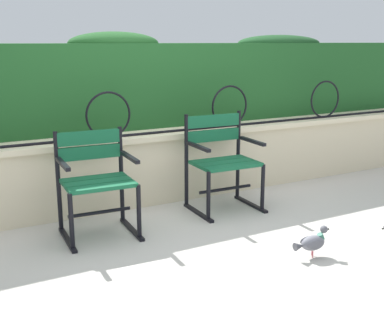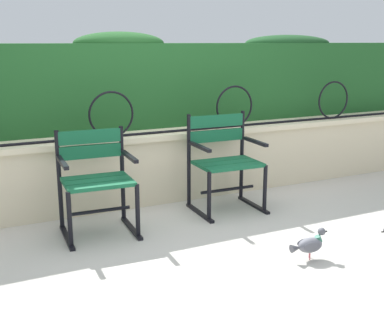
{
  "view_description": "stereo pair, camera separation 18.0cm",
  "coord_description": "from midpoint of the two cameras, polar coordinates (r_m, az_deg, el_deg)",
  "views": [
    {
      "loc": [
        -1.91,
        -3.34,
        1.51
      ],
      "look_at": [
        0.0,
        0.13,
        0.55
      ],
      "focal_mm": 46.8,
      "sensor_mm": 36.0,
      "label": 1
    },
    {
      "loc": [
        -1.75,
        -3.43,
        1.51
      ],
      "look_at": [
        0.0,
        0.13,
        0.55
      ],
      "focal_mm": 46.8,
      "sensor_mm": 36.0,
      "label": 2
    }
  ],
  "objects": [
    {
      "name": "pigeon_far_side",
      "position": [
        3.71,
        14.64,
        -9.02
      ],
      "size": [
        0.29,
        0.12,
        0.22
      ],
      "color": "slate",
      "rests_on": "ground"
    },
    {
      "name": "park_chair_right",
      "position": [
        4.58,
        4.79,
        0.38
      ],
      "size": [
        0.62,
        0.54,
        0.87
      ],
      "color": "#145B38",
      "rests_on": "ground"
    },
    {
      "name": "ground_plane",
      "position": [
        4.13,
        2.07,
        -7.82
      ],
      "size": [
        60.0,
        60.0,
        0.0
      ],
      "primitive_type": "plane",
      "color": "#BCB7AD"
    },
    {
      "name": "park_chair_left",
      "position": [
        4.05,
        -9.68,
        -1.73
      ],
      "size": [
        0.59,
        0.55,
        0.83
      ],
      "color": "#145B38",
      "rests_on": "ground"
    },
    {
      "name": "hedge_row",
      "position": [
        5.12,
        -5.29,
        9.12
      ],
      "size": [
        7.35,
        0.52,
        0.94
      ],
      "color": "#1E5123",
      "rests_on": "stone_wall"
    },
    {
      "name": "iron_arch_fence",
      "position": [
        4.56,
        -7.07,
        5.07
      ],
      "size": [
        6.96,
        0.02,
        0.42
      ],
      "color": "black",
      "rests_on": "stone_wall"
    },
    {
      "name": "stone_wall",
      "position": [
        4.85,
        -3.2,
        -0.39
      ],
      "size": [
        7.5,
        0.41,
        0.67
      ],
      "color": "beige",
      "rests_on": "ground"
    }
  ]
}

